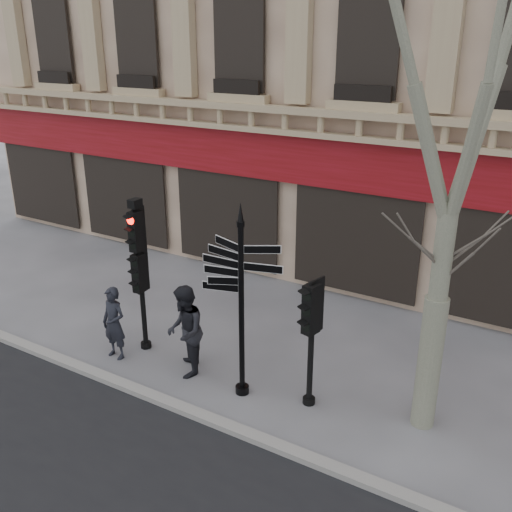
# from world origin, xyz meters

# --- Properties ---
(ground) EXTENTS (80.00, 80.00, 0.00)m
(ground) POSITION_xyz_m (0.00, 0.00, 0.00)
(ground) COLOR #58585D
(ground) RESTS_ON ground
(kerb) EXTENTS (80.00, 0.25, 0.12)m
(kerb) POSITION_xyz_m (0.00, -1.40, 0.06)
(kerb) COLOR gray
(kerb) RESTS_ON ground
(fingerpost) EXTENTS (1.79, 1.79, 3.90)m
(fingerpost) POSITION_xyz_m (-0.18, -0.31, 2.62)
(fingerpost) COLOR black
(fingerpost) RESTS_ON ground
(traffic_signal_main) EXTENTS (0.40, 0.30, 3.47)m
(traffic_signal_main) POSITION_xyz_m (-2.99, 0.05, 2.19)
(traffic_signal_main) COLOR black
(traffic_signal_main) RESTS_ON ground
(traffic_signal_secondary) EXTENTS (0.47, 0.38, 2.51)m
(traffic_signal_secondary) POSITION_xyz_m (1.10, 0.06, 1.75)
(traffic_signal_secondary) COLOR black
(traffic_signal_secondary) RESTS_ON ground
(plane_tree) EXTENTS (3.66, 3.66, 9.73)m
(plane_tree) POSITION_xyz_m (3.13, 0.58, 6.83)
(plane_tree) COLOR gray
(plane_tree) RESTS_ON ground
(pedestrian_a) EXTENTS (0.61, 0.41, 1.64)m
(pedestrian_a) POSITION_xyz_m (-3.27, -0.58, 0.82)
(pedestrian_a) COLOR black
(pedestrian_a) RESTS_ON ground
(pedestrian_b) EXTENTS (1.15, 1.20, 1.95)m
(pedestrian_b) POSITION_xyz_m (-1.57, -0.30, 0.97)
(pedestrian_b) COLOR black
(pedestrian_b) RESTS_ON ground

